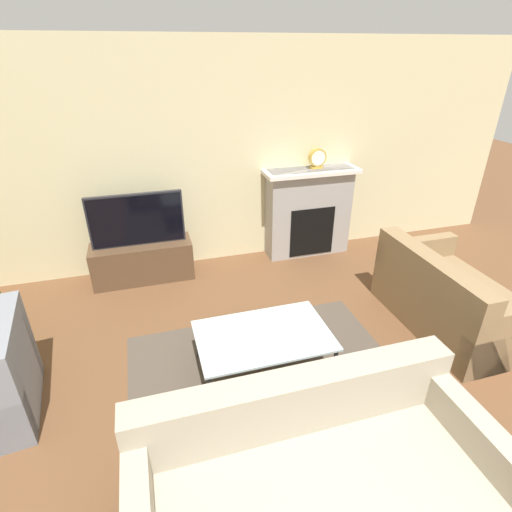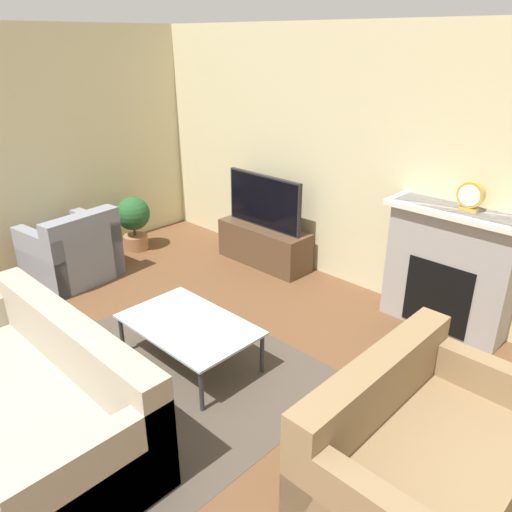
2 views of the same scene
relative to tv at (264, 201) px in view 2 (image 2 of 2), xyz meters
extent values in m
cube|color=beige|center=(0.87, 0.32, 0.56)|extent=(8.62, 0.06, 2.70)
cube|color=beige|center=(-1.97, -1.89, 0.56)|extent=(0.06, 7.35, 2.70)
cube|color=#4C4238|center=(0.94, -2.11, -0.78)|extent=(2.34, 1.93, 0.00)
cube|color=#9E9993|center=(2.21, 0.12, -0.20)|extent=(1.12, 0.33, 1.18)
cube|color=black|center=(2.21, -0.05, -0.42)|extent=(0.61, 0.01, 0.66)
cube|color=white|center=(2.21, 0.09, 0.37)|extent=(1.24, 0.39, 0.05)
cube|color=brown|center=(0.00, 0.00, -0.55)|extent=(1.19, 0.41, 0.47)
cube|color=#232328|center=(0.00, 0.00, 0.00)|extent=(1.08, 0.05, 0.63)
cube|color=black|center=(0.00, -0.02, 0.00)|extent=(1.04, 0.01, 0.59)
cube|color=#9E937F|center=(0.86, -3.25, -0.58)|extent=(2.08, 0.96, 0.42)
cube|color=#9E937F|center=(0.86, -2.87, -0.17)|extent=(2.08, 0.20, 0.40)
cube|color=#9E937F|center=(1.83, -3.25, -0.46)|extent=(0.14, 0.96, 0.66)
cube|color=#8C704C|center=(3.01, -1.82, -0.58)|extent=(0.95, 1.51, 0.42)
cube|color=#8C704C|center=(2.63, -1.82, -0.17)|extent=(0.20, 1.51, 0.40)
cube|color=#8C704C|center=(3.01, -1.14, -0.46)|extent=(0.95, 0.14, 0.66)
cube|color=gray|center=(-1.29, -1.82, -0.58)|extent=(0.86, 0.95, 0.42)
cube|color=gray|center=(-1.00, -1.79, -0.17)|extent=(0.29, 0.88, 0.40)
cube|color=gray|center=(-1.33, -1.46, -0.46)|extent=(0.78, 0.22, 0.66)
cube|color=gray|center=(-1.25, -2.18, -0.46)|extent=(0.78, 0.22, 0.66)
cylinder|color=#333338|center=(0.41, -2.24, -0.61)|extent=(0.04, 0.04, 0.36)
cylinder|color=#333338|center=(1.48, -2.24, -0.61)|extent=(0.04, 0.04, 0.36)
cylinder|color=#333338|center=(0.41, -1.59, -0.61)|extent=(0.04, 0.04, 0.36)
cylinder|color=#333338|center=(1.48, -1.59, -0.61)|extent=(0.04, 0.04, 0.36)
cube|color=silver|center=(0.94, -1.92, -0.42)|extent=(1.14, 0.73, 0.02)
cylinder|color=#AD704C|center=(-1.50, -0.84, -0.69)|extent=(0.31, 0.31, 0.19)
cylinder|color=#4C3823|center=(-1.50, -0.84, -0.53)|extent=(0.03, 0.03, 0.13)
sphere|color=#235628|center=(-1.50, -0.84, -0.30)|extent=(0.43, 0.43, 0.43)
cube|color=#B79338|center=(2.28, 0.12, 0.41)|extent=(0.16, 0.07, 0.03)
cylinder|color=#B79338|center=(2.28, 0.12, 0.54)|extent=(0.22, 0.07, 0.22)
cylinder|color=white|center=(2.28, 0.09, 0.54)|extent=(0.18, 0.00, 0.18)
camera|label=1|loc=(0.12, -4.50, 1.77)|focal=28.00mm
camera|label=2|loc=(3.80, -4.08, 1.77)|focal=35.00mm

